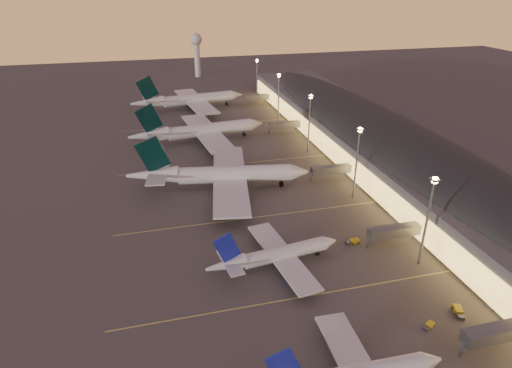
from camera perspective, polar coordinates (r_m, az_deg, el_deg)
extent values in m
plane|color=#42403D|center=(111.20, 4.89, -13.23)|extent=(700.00, 700.00, 0.00)
cone|color=silver|center=(95.05, 22.42, -20.94)|extent=(3.85, 4.05, 3.93)
cylinder|color=#192299|center=(94.99, 12.27, -20.96)|extent=(5.31, 3.12, 2.95)
cube|color=#192299|center=(80.58, 3.82, -23.17)|extent=(7.21, 0.84, 8.52)
cylinder|color=silver|center=(116.19, 3.99, -9.07)|extent=(23.64, 7.02, 3.97)
cone|color=silver|center=(121.85, 9.79, -7.60)|extent=(4.25, 4.43, 3.97)
cone|color=silver|center=(110.75, -4.07, -10.73)|extent=(10.96, 5.33, 3.97)
cube|color=silver|center=(116.17, 3.47, -9.48)|extent=(11.13, 34.03, 0.44)
cylinder|color=#192299|center=(122.68, 2.30, -8.08)|extent=(5.61, 3.65, 2.98)
cylinder|color=#192299|center=(111.99, 5.44, -11.94)|extent=(5.61, 3.65, 2.98)
cube|color=#192299|center=(107.91, -3.89, -8.47)|extent=(7.29, 1.55, 8.61)
cube|color=silver|center=(110.71, -3.44, -10.34)|extent=(5.32, 12.43, 0.28)
cylinder|color=black|center=(121.70, 8.16, -9.09)|extent=(0.36, 0.36, 1.57)
cylinder|color=black|center=(121.83, 8.15, -9.18)|extent=(1.19, 0.84, 1.11)
cylinder|color=black|center=(119.15, 2.53, -9.66)|extent=(0.36, 0.36, 1.57)
cylinder|color=black|center=(119.29, 2.53, -9.75)|extent=(1.19, 0.84, 1.11)
cylinder|color=black|center=(115.11, 3.69, -11.14)|extent=(0.36, 0.36, 1.57)
cylinder|color=black|center=(115.24, 3.69, -11.23)|extent=(1.19, 0.84, 1.11)
cylinder|color=silver|center=(155.55, -2.81, 1.32)|extent=(41.16, 12.85, 6.15)
cone|color=silver|center=(157.97, 5.79, 1.61)|extent=(7.50, 7.16, 6.15)
cone|color=silver|center=(157.24, -13.64, 1.17)|extent=(19.15, 9.13, 6.15)
cube|color=silver|center=(155.96, -3.53, 0.93)|extent=(21.57, 60.63, 0.68)
cylinder|color=#5C5F64|center=(168.78, -3.18, 2.16)|extent=(9.83, 6.08, 4.62)
cylinder|color=#5C5F64|center=(145.16, -2.84, -1.95)|extent=(9.83, 6.08, 4.62)
cube|color=black|center=(154.06, -13.60, 3.87)|extent=(12.12, 2.93, 13.66)
cube|color=silver|center=(156.53, -12.87, 1.51)|extent=(10.04, 22.21, 0.43)
cylinder|color=black|center=(158.76, 3.40, 0.11)|extent=(0.57, 0.57, 2.46)
cylinder|color=black|center=(158.92, 3.39, -0.01)|extent=(1.88, 1.35, 1.72)
cylinder|color=black|center=(161.22, -4.00, 0.51)|extent=(0.57, 0.57, 2.46)
cylinder|color=black|center=(161.37, -4.00, 0.39)|extent=(1.88, 1.35, 1.72)
cylinder|color=black|center=(153.46, -3.94, -0.85)|extent=(0.57, 0.57, 2.46)
cylinder|color=black|center=(153.63, -3.93, -0.98)|extent=(1.88, 1.35, 1.72)
cylinder|color=silver|center=(204.58, -6.07, 7.25)|extent=(40.18, 10.79, 6.01)
cone|color=silver|center=(211.43, 0.01, 8.01)|extent=(7.09, 6.74, 6.01)
cone|color=silver|center=(199.23, -14.13, 6.32)|extent=(18.55, 8.14, 6.01)
cube|color=silver|center=(204.45, -6.58, 6.90)|extent=(18.50, 59.07, 0.66)
cylinder|color=#5C5F64|center=(217.15, -7.12, 7.44)|extent=(9.46, 5.56, 4.51)
cylinder|color=#5C5F64|center=(193.81, -5.17, 5.26)|extent=(9.46, 5.56, 4.51)
cube|color=black|center=(196.99, -14.11, 8.49)|extent=(11.88, 2.33, 13.34)
cube|color=silver|center=(199.19, -13.53, 6.66)|extent=(8.90, 21.54, 0.42)
cylinder|color=black|center=(210.64, -1.62, 6.73)|extent=(0.54, 0.54, 2.40)
cylinder|color=black|center=(210.75, -1.62, 6.63)|extent=(1.80, 1.25, 1.68)
cylinder|color=black|center=(209.04, -7.18, 6.38)|extent=(0.54, 0.54, 2.40)
cylinder|color=black|center=(209.15, -7.18, 6.29)|extent=(1.80, 1.25, 1.68)
cylinder|color=black|center=(201.34, -6.57, 5.65)|extent=(0.54, 0.54, 2.40)
cylinder|color=black|center=(201.47, -6.56, 5.56)|extent=(1.80, 1.25, 1.68)
cylinder|color=silver|center=(259.37, -7.67, 11.18)|extent=(41.56, 11.73, 6.21)
cone|color=silver|center=(266.13, -2.61, 11.75)|extent=(7.41, 7.06, 6.21)
cone|color=silver|center=(253.65, -14.29, 10.47)|extent=(19.23, 8.67, 6.21)
cube|color=silver|center=(259.17, -8.09, 10.90)|extent=(19.97, 61.13, 0.68)
cylinder|color=#5C5F64|center=(272.43, -8.51, 11.14)|extent=(9.83, 5.88, 4.66)
cylinder|color=#5C5F64|center=(247.69, -6.96, 9.76)|extent=(9.83, 5.88, 4.66)
cube|color=black|center=(251.89, -14.28, 12.26)|extent=(12.27, 2.59, 13.79)
cube|color=silver|center=(253.72, -13.81, 10.75)|extent=(9.50, 22.32, 0.43)
cylinder|color=black|center=(265.15, -3.96, 10.69)|extent=(0.56, 0.56, 2.49)
cylinder|color=black|center=(265.25, -3.95, 10.62)|extent=(1.87, 1.31, 1.74)
cylinder|color=black|center=(263.79, -8.57, 10.39)|extent=(0.56, 0.56, 2.49)
cylinder|color=black|center=(263.89, -8.57, 10.31)|extent=(1.87, 1.31, 1.74)
cylinder|color=black|center=(255.64, -8.08, 9.93)|extent=(0.56, 0.56, 2.49)
cylinder|color=black|center=(255.74, -8.07, 9.85)|extent=(1.87, 1.31, 1.74)
cube|color=#535359|center=(190.23, 15.71, 5.16)|extent=(40.00, 255.00, 12.00)
ellipsoid|color=black|center=(188.31, 15.93, 6.87)|extent=(39.00, 253.00, 10.92)
cube|color=#FFC055|center=(181.65, 10.09, 4.44)|extent=(0.40, 244.80, 8.00)
cube|color=#5C5F64|center=(104.91, 29.60, -16.81)|extent=(16.00, 3.20, 3.00)
cylinder|color=slate|center=(101.72, 25.81, -19.09)|extent=(0.70, 0.70, 4.40)
cube|color=#5C5F64|center=(129.22, 17.99, -6.01)|extent=(16.00, 3.20, 3.00)
cylinder|color=slate|center=(126.64, 14.73, -7.47)|extent=(0.70, 0.70, 4.40)
cube|color=#5C5F64|center=(164.09, 10.01, 1.89)|extent=(16.00, 3.20, 3.00)
cylinder|color=slate|center=(162.07, 7.36, 0.87)|extent=(0.70, 0.70, 4.40)
cube|color=#5C5F64|center=(213.76, 3.89, 7.90)|extent=(16.00, 3.20, 3.00)
cylinder|color=slate|center=(212.22, 1.80, 7.15)|extent=(0.70, 0.70, 4.40)
cube|color=#5C5F64|center=(265.45, 0.11, 11.50)|extent=(16.00, 3.20, 3.00)
cylinder|color=slate|center=(264.20, -1.61, 10.90)|extent=(0.70, 0.70, 4.40)
cylinder|color=slate|center=(119.40, 21.76, -4.95)|extent=(0.70, 0.70, 25.00)
cube|color=slate|center=(113.86, 22.79, 0.57)|extent=(2.20, 2.20, 0.50)
sphere|color=#F6C758|center=(113.94, 22.77, 0.48)|extent=(1.80, 1.80, 1.80)
cylinder|color=slate|center=(149.49, 13.23, 2.50)|extent=(0.70, 0.70, 25.00)
cube|color=slate|center=(145.11, 13.73, 7.11)|extent=(2.20, 2.20, 0.50)
sphere|color=#F6C758|center=(145.17, 13.72, 7.03)|extent=(1.80, 1.80, 1.80)
cylinder|color=slate|center=(187.82, 7.10, 7.78)|extent=(0.70, 0.70, 25.00)
cube|color=slate|center=(184.35, 7.32, 11.54)|extent=(2.20, 2.20, 0.50)
sphere|color=#F6C758|center=(184.39, 7.32, 11.48)|extent=(1.80, 1.80, 1.80)
cylinder|color=slate|center=(228.59, 3.03, 11.19)|extent=(0.70, 0.70, 25.00)
cube|color=slate|center=(225.75, 3.10, 14.31)|extent=(2.20, 2.20, 0.50)
sphere|color=#F6C758|center=(225.79, 3.10, 14.26)|extent=(1.80, 1.80, 1.80)
cylinder|color=slate|center=(270.71, 0.15, 13.52)|extent=(0.70, 0.70, 25.00)
cube|color=slate|center=(268.31, 0.15, 16.17)|extent=(2.20, 2.20, 0.50)
sphere|color=#F6C758|center=(268.34, 0.15, 16.13)|extent=(1.80, 1.80, 1.80)
cylinder|color=silver|center=(348.17, -7.84, 16.12)|extent=(4.40, 4.40, 26.00)
sphere|color=silver|center=(346.04, -7.99, 18.57)|extent=(9.00, 9.00, 9.00)
cube|color=#D8C659|center=(107.60, 5.78, -14.83)|extent=(90.00, 0.36, 0.00)
cube|color=#D8C659|center=(138.81, 0.23, -4.43)|extent=(90.00, 0.36, 0.00)
cube|color=#D8C659|center=(178.18, -3.42, 2.64)|extent=(90.00, 0.36, 0.00)
cube|color=#D8C659|center=(229.12, -6.14, 7.86)|extent=(90.00, 0.36, 0.00)
cube|color=gold|center=(106.89, 22.17, -17.00)|extent=(2.48, 2.14, 0.97)
cube|color=#5C5F64|center=(105.85, 21.74, -17.50)|extent=(1.62, 1.58, 0.70)
cylinder|color=black|center=(107.82, 22.03, -16.75)|extent=(0.42, 0.32, 0.39)
cylinder|color=black|center=(107.48, 22.67, -17.05)|extent=(0.42, 0.32, 0.39)
cylinder|color=black|center=(106.69, 21.61, -17.19)|extent=(0.42, 0.32, 0.39)
cylinder|color=black|center=(106.35, 22.26, -17.49)|extent=(0.42, 0.32, 0.39)
cube|color=gold|center=(129.07, 12.99, -7.42)|extent=(2.64, 1.70, 1.18)
cube|color=#5C5F64|center=(128.31, 12.22, -7.63)|extent=(1.55, 1.45, 0.86)
cylinder|color=black|center=(130.27, 13.19, -7.29)|extent=(0.48, 0.21, 0.47)
cylinder|color=black|center=(129.12, 13.53, -7.66)|extent=(0.48, 0.21, 0.47)
cylinder|color=black|center=(129.42, 12.43, -7.44)|extent=(0.48, 0.21, 0.47)
cylinder|color=black|center=(128.26, 12.76, -7.81)|extent=(0.48, 0.21, 0.47)
cube|color=gold|center=(113.09, 25.30, -14.92)|extent=(2.54, 3.15, 1.25)
cube|color=#5C5F64|center=(111.75, 25.60, -15.65)|extent=(1.94, 2.00, 0.91)
cylinder|color=black|center=(113.77, 24.69, -14.75)|extent=(0.36, 0.54, 0.50)
cylinder|color=black|center=(114.34, 25.53, -14.72)|extent=(0.36, 0.54, 0.50)
cylinder|color=black|center=(112.31, 25.00, -15.42)|extent=(0.36, 0.54, 0.50)
cylinder|color=black|center=(112.89, 25.84, -15.38)|extent=(0.36, 0.54, 0.50)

